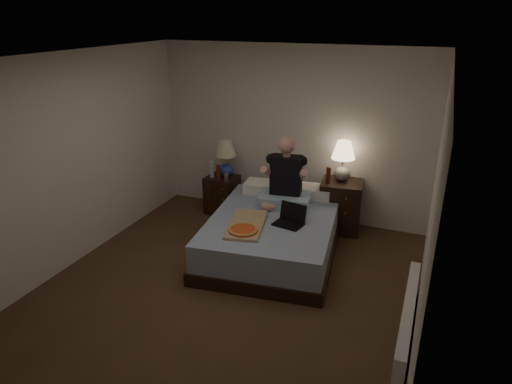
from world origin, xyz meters
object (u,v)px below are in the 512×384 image
at_px(bed, 273,235).
at_px(lamp_left, 226,158).
at_px(nightstand_right, 340,206).
at_px(laptop, 288,216).
at_px(radiator, 407,321).
at_px(soda_can, 226,176).
at_px(beer_bottle_right, 328,175).
at_px(water_bottle, 212,169).
at_px(person, 286,173).
at_px(pizza_box, 243,231).
at_px(nightstand_left, 222,195).
at_px(lamp_right, 343,161).
at_px(beer_bottle_left, 218,173).

bearing_deg(bed, lamp_left, 132.05).
relative_size(nightstand_right, laptop, 2.12).
xyz_separation_m(laptop, radiator, (1.49, -0.94, -0.42)).
distance_m(bed, soda_can, 1.37).
distance_m(beer_bottle_right, laptop, 1.06).
height_order(water_bottle, radiator, water_bottle).
xyz_separation_m(person, pizza_box, (-0.19, -0.95, -0.43)).
relative_size(nightstand_left, person, 0.62).
bearing_deg(laptop, bed, 160.63).
xyz_separation_m(lamp_left, pizza_box, (0.94, -1.52, -0.32)).
distance_m(lamp_right, radiator, 2.54).
bearing_deg(soda_can, lamp_right, 7.85).
bearing_deg(nightstand_right, laptop, -116.74).
distance_m(soda_can, radiator, 3.40).
distance_m(person, pizza_box, 1.06).
bearing_deg(water_bottle, nightstand_left, 27.77).
bearing_deg(person, beer_bottle_left, 153.65).
xyz_separation_m(beer_bottle_right, person, (-0.45, -0.48, 0.13)).
bearing_deg(water_bottle, bed, -33.08).
bearing_deg(laptop, soda_can, 154.30).
distance_m(lamp_right, beer_bottle_right, 0.29).
xyz_separation_m(bed, beer_bottle_left, (-1.13, 0.75, 0.44)).
relative_size(laptop, radiator, 0.21).
xyz_separation_m(pizza_box, radiator, (1.91, -0.53, -0.34)).
relative_size(soda_can, pizza_box, 0.13).
bearing_deg(soda_can, pizza_box, -57.41).
bearing_deg(radiator, beer_bottle_left, 147.36).
xyz_separation_m(person, laptop, (0.23, -0.54, -0.35)).
bearing_deg(bed, water_bottle, 139.82).
height_order(bed, pizza_box, pizza_box).
bearing_deg(bed, nightstand_right, 49.44).
xyz_separation_m(bed, water_bottle, (-1.28, 0.83, 0.45)).
bearing_deg(radiator, beer_bottle_right, 122.97).
distance_m(beer_bottle_left, laptop, 1.65).
xyz_separation_m(bed, nightstand_right, (0.65, 0.98, 0.11)).
bearing_deg(laptop, radiator, -21.31).
height_order(beer_bottle_left, pizza_box, beer_bottle_left).
height_order(beer_bottle_left, radiator, beer_bottle_left).
distance_m(bed, person, 0.81).
bearing_deg(pizza_box, bed, 61.82).
xyz_separation_m(nightstand_left, nightstand_right, (1.80, 0.09, 0.07)).
height_order(lamp_right, water_bottle, lamp_right).
bearing_deg(radiator, soda_can, 145.63).
distance_m(lamp_left, person, 1.27).
distance_m(lamp_left, pizza_box, 1.81).
distance_m(nightstand_left, nightstand_right, 1.80).
bearing_deg(beer_bottle_left, water_bottle, 151.36).
bearing_deg(beer_bottle_right, beer_bottle_left, -176.05).
distance_m(soda_can, beer_bottle_left, 0.13).
relative_size(nightstand_right, radiator, 0.45).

